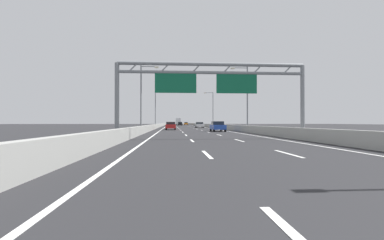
{
  "coord_description": "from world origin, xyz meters",
  "views": [
    {
      "loc": [
        -3.3,
        0.53,
        1.39
      ],
      "look_at": [
        0.92,
        59.45,
        1.86
      ],
      "focal_mm": 26.18,
      "sensor_mm": 36.0,
      "label": 1
    }
  ],
  "objects_px": {
    "streetlamp_left_far": "(156,107)",
    "green_car": "(172,124)",
    "streetlamp_right_mid": "(246,95)",
    "streetlamp_right_far": "(212,107)",
    "blue_car": "(218,126)",
    "sign_gantry": "(211,81)",
    "streetlamp_left_mid": "(143,94)",
    "red_car": "(171,126)",
    "silver_car": "(172,124)",
    "box_truck": "(178,121)",
    "orange_car": "(186,124)",
    "black_car": "(180,124)",
    "white_car": "(200,125)"
  },
  "relations": [
    {
      "from": "streetlamp_left_far",
      "to": "green_car",
      "type": "bearing_deg",
      "value": 86.03
    },
    {
      "from": "streetlamp_right_mid",
      "to": "streetlamp_right_far",
      "type": "relative_size",
      "value": 1.0
    },
    {
      "from": "blue_car",
      "to": "sign_gantry",
      "type": "bearing_deg",
      "value": -101.04
    },
    {
      "from": "streetlamp_left_mid",
      "to": "streetlamp_left_far",
      "type": "distance_m",
      "value": 34.37
    },
    {
      "from": "streetlamp_left_far",
      "to": "red_car",
      "type": "height_order",
      "value": "streetlamp_left_far"
    },
    {
      "from": "streetlamp_left_mid",
      "to": "streetlamp_right_far",
      "type": "relative_size",
      "value": 1.0
    },
    {
      "from": "silver_car",
      "to": "red_car",
      "type": "bearing_deg",
      "value": -90.09
    },
    {
      "from": "green_car",
      "to": "box_truck",
      "type": "bearing_deg",
      "value": 53.48
    },
    {
      "from": "streetlamp_right_far",
      "to": "orange_car",
      "type": "relative_size",
      "value": 2.21
    },
    {
      "from": "streetlamp_right_mid",
      "to": "orange_car",
      "type": "relative_size",
      "value": 2.21
    },
    {
      "from": "streetlamp_left_far",
      "to": "black_car",
      "type": "relative_size",
      "value": 2.15
    },
    {
      "from": "streetlamp_right_mid",
      "to": "silver_car",
      "type": "bearing_deg",
      "value": 98.05
    },
    {
      "from": "streetlamp_right_far",
      "to": "streetlamp_left_mid",
      "type": "bearing_deg",
      "value": -113.48
    },
    {
      "from": "streetlamp_right_mid",
      "to": "box_truck",
      "type": "xyz_separation_m",
      "value": [
        -7.71,
        96.55,
        -3.62
      ]
    },
    {
      "from": "streetlamp_right_far",
      "to": "orange_car",
      "type": "height_order",
      "value": "streetlamp_right_far"
    },
    {
      "from": "green_car",
      "to": "white_car",
      "type": "distance_m",
      "value": 62.48
    },
    {
      "from": "sign_gantry",
      "to": "black_car",
      "type": "xyz_separation_m",
      "value": [
        0.11,
        91.96,
        -4.04
      ]
    },
    {
      "from": "sign_gantry",
      "to": "box_truck",
      "type": "height_order",
      "value": "sign_gantry"
    },
    {
      "from": "streetlamp_left_far",
      "to": "orange_car",
      "type": "bearing_deg",
      "value": 79.96
    },
    {
      "from": "orange_car",
      "to": "sign_gantry",
      "type": "bearing_deg",
      "value": -91.81
    },
    {
      "from": "blue_car",
      "to": "streetlamp_right_far",
      "type": "bearing_deg",
      "value": 83.22
    },
    {
      "from": "orange_car",
      "to": "streetlamp_left_mid",
      "type": "bearing_deg",
      "value": -96.49
    },
    {
      "from": "red_car",
      "to": "black_car",
      "type": "bearing_deg",
      "value": 86.8
    },
    {
      "from": "black_car",
      "to": "green_car",
      "type": "distance_m",
      "value": 17.8
    },
    {
      "from": "black_car",
      "to": "red_car",
      "type": "distance_m",
      "value": 63.49
    },
    {
      "from": "streetlamp_left_mid",
      "to": "white_car",
      "type": "height_order",
      "value": "streetlamp_left_mid"
    },
    {
      "from": "streetlamp_right_mid",
      "to": "white_car",
      "type": "xyz_separation_m",
      "value": [
        -3.83,
        30.14,
        -4.67
      ]
    },
    {
      "from": "black_car",
      "to": "red_car",
      "type": "relative_size",
      "value": 0.97
    },
    {
      "from": "black_car",
      "to": "white_car",
      "type": "distance_m",
      "value": 44.76
    },
    {
      "from": "streetlamp_left_mid",
      "to": "streetlamp_right_mid",
      "type": "relative_size",
      "value": 1.0
    },
    {
      "from": "red_car",
      "to": "streetlamp_left_far",
      "type": "bearing_deg",
      "value": 99.67
    },
    {
      "from": "box_truck",
      "to": "streetlamp_right_far",
      "type": "bearing_deg",
      "value": -82.93
    },
    {
      "from": "black_car",
      "to": "orange_car",
      "type": "bearing_deg",
      "value": 80.78
    },
    {
      "from": "red_car",
      "to": "blue_car",
      "type": "bearing_deg",
      "value": -53.53
    },
    {
      "from": "red_car",
      "to": "green_car",
      "type": "height_order",
      "value": "green_car"
    },
    {
      "from": "red_car",
      "to": "streetlamp_right_mid",
      "type": "bearing_deg",
      "value": -45.89
    },
    {
      "from": "streetlamp_right_far",
      "to": "red_car",
      "type": "distance_m",
      "value": 25.93
    },
    {
      "from": "streetlamp_right_mid",
      "to": "black_car",
      "type": "bearing_deg",
      "value": 95.7
    },
    {
      "from": "streetlamp_left_mid",
      "to": "streetlamp_right_far",
      "type": "height_order",
      "value": "same"
    },
    {
      "from": "silver_car",
      "to": "black_car",
      "type": "bearing_deg",
      "value": -35.19
    },
    {
      "from": "white_car",
      "to": "box_truck",
      "type": "distance_m",
      "value": 66.53
    },
    {
      "from": "sign_gantry",
      "to": "streetlamp_left_far",
      "type": "height_order",
      "value": "streetlamp_left_far"
    },
    {
      "from": "black_car",
      "to": "white_car",
      "type": "bearing_deg",
      "value": -85.34
    },
    {
      "from": "orange_car",
      "to": "box_truck",
      "type": "height_order",
      "value": "box_truck"
    },
    {
      "from": "white_car",
      "to": "streetlamp_right_far",
      "type": "bearing_deg",
      "value": 47.83
    },
    {
      "from": "streetlamp_right_far",
      "to": "green_car",
      "type": "bearing_deg",
      "value": 100.69
    },
    {
      "from": "streetlamp_right_mid",
      "to": "red_car",
      "type": "relative_size",
      "value": 2.08
    },
    {
      "from": "white_car",
      "to": "box_truck",
      "type": "xyz_separation_m",
      "value": [
        -3.88,
        66.41,
        1.05
      ]
    },
    {
      "from": "green_car",
      "to": "orange_car",
      "type": "distance_m",
      "value": 7.98
    },
    {
      "from": "streetlamp_left_mid",
      "to": "red_car",
      "type": "height_order",
      "value": "streetlamp_left_mid"
    }
  ]
}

